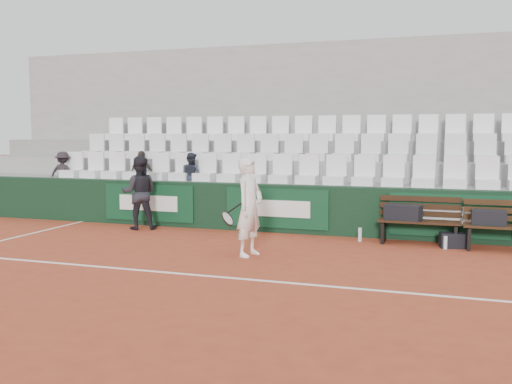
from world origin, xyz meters
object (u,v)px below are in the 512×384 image
(bench_left, at_px, (419,232))
(sports_bag_right, at_px, (489,217))
(spectator_c, at_px, (191,157))
(bench_right, at_px, (508,238))
(sports_bag_left, at_px, (403,212))
(tennis_player, at_px, (249,207))
(water_bottle_near, at_px, (360,235))
(ball_kid, at_px, (139,193))
(spectator_b, at_px, (142,155))
(spectator_a, at_px, (62,155))
(sports_bag_ground, at_px, (453,240))
(water_bottle_far, at_px, (445,243))

(bench_left, relative_size, sports_bag_right, 2.61)
(sports_bag_right, height_order, spectator_c, spectator_c)
(bench_right, bearing_deg, sports_bag_left, 175.66)
(tennis_player, bearing_deg, bench_right, 23.38)
(bench_right, distance_m, water_bottle_near, 2.61)
(ball_kid, relative_size, spectator_b, 1.41)
(bench_left, relative_size, spectator_b, 1.34)
(spectator_a, relative_size, spectator_b, 0.96)
(tennis_player, bearing_deg, spectator_c, 129.65)
(bench_left, xyz_separation_m, ball_kid, (-5.86, -0.14, 0.57))
(bench_left, height_order, spectator_a, spectator_a)
(spectator_a, height_order, spectator_c, spectator_c)
(sports_bag_ground, bearing_deg, spectator_c, 168.76)
(spectator_a, bearing_deg, water_bottle_near, 160.03)
(water_bottle_far, bearing_deg, ball_kid, 178.22)
(sports_bag_right, height_order, water_bottle_far, sports_bag_right)
(bench_left, relative_size, water_bottle_far, 6.31)
(bench_left, relative_size, bench_right, 1.00)
(bench_right, bearing_deg, water_bottle_near, 177.94)
(tennis_player, relative_size, spectator_c, 1.54)
(bench_right, distance_m, spectator_b, 8.14)
(spectator_b, height_order, spectator_c, spectator_b)
(spectator_c, bearing_deg, sports_bag_right, -173.42)
(sports_bag_right, bearing_deg, bench_right, -0.96)
(sports_bag_ground, bearing_deg, water_bottle_near, 177.10)
(bench_right, xyz_separation_m, sports_bag_right, (-0.33, 0.01, 0.36))
(bench_right, bearing_deg, sports_bag_right, 179.04)
(tennis_player, bearing_deg, sports_bag_ground, 29.06)
(water_bottle_far, bearing_deg, bench_left, 144.72)
(water_bottle_near, bearing_deg, spectator_a, 172.08)
(tennis_player, xyz_separation_m, spectator_c, (-2.46, 2.97, 0.71))
(bench_right, bearing_deg, tennis_player, -156.62)
(bench_right, distance_m, sports_bag_left, 1.86)
(bench_right, bearing_deg, spectator_a, 173.57)
(sports_bag_left, relative_size, spectator_a, 0.62)
(bench_right, height_order, sports_bag_left, sports_bag_left)
(bench_left, xyz_separation_m, spectator_a, (-8.67, 0.99, 1.31))
(tennis_player, relative_size, ball_kid, 1.05)
(sports_bag_right, height_order, tennis_player, tennis_player)
(sports_bag_left, relative_size, water_bottle_near, 2.54)
(water_bottle_far, xyz_separation_m, ball_kid, (-6.33, 0.20, 0.67))
(tennis_player, height_order, spectator_c, spectator_c)
(sports_bag_left, bearing_deg, sports_bag_ground, -8.22)
(water_bottle_near, distance_m, spectator_c, 4.42)
(bench_left, relative_size, spectator_c, 1.38)
(ball_kid, distance_m, spectator_b, 1.48)
(water_bottle_near, xyz_separation_m, water_bottle_far, (1.57, -0.27, -0.01))
(spectator_c, bearing_deg, bench_right, -172.97)
(bench_left, xyz_separation_m, spectator_c, (-5.14, 0.99, 1.32))
(bench_right, relative_size, water_bottle_near, 5.70)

